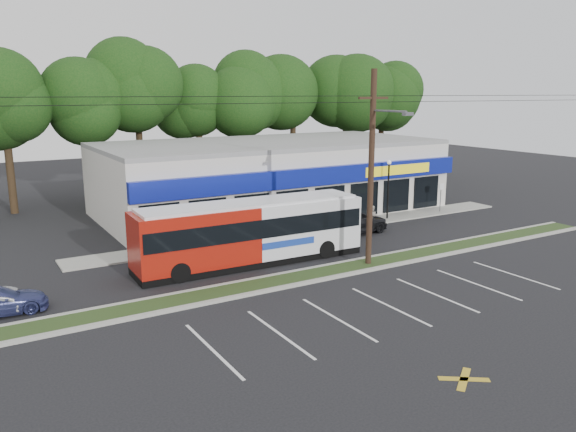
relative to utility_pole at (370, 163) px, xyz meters
The scene contains 14 objects.
ground 6.18m from the utility_pole, 161.89° to the right, with size 120.00×120.00×0.00m, color black.
grass_strip 6.06m from the utility_pole, behind, with size 40.00×1.60×0.12m, color #273B18.
curb_south 6.10m from the utility_pole, 164.67° to the right, with size 40.00×0.25×0.14m, color #9E9E93.
curb_north 6.12m from the utility_pole, 161.93° to the left, with size 40.00×0.25×0.14m, color #9E9E93.
sidewalk 9.93m from the utility_pole, 74.97° to the left, with size 32.00×2.20×0.10m, color #9E9E93.
strip_mall 15.47m from the utility_pole, 79.90° to the left, with size 25.00×12.55×5.30m.
utility_pole is the anchor object (origin of this frame).
lamp_post 11.67m from the utility_pole, 43.95° to the left, with size 0.30×0.30×4.25m.
sign_post 15.71m from the utility_pole, 30.15° to the left, with size 0.45×0.10×2.23m.
tree_line 25.28m from the utility_pole, 87.33° to the left, with size 46.76×6.76×11.83m.
metrobus 7.08m from the utility_pole, 143.89° to the left, with size 12.47×2.94×3.34m.
car_dark 8.17m from the utility_pole, 58.67° to the left, with size 1.95×4.85×1.65m, color black.
pedestrian_a 7.47m from the utility_pole, 95.24° to the left, with size 0.70×0.46×1.91m, color silver.
pedestrian_b 9.88m from the utility_pole, 49.14° to the left, with size 0.72×0.56×1.49m, color beige.
Camera 1 is at (-15.09, -21.03, 8.85)m, focal length 35.00 mm.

